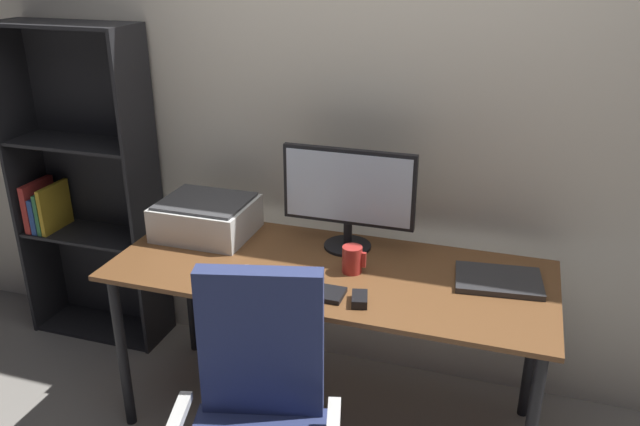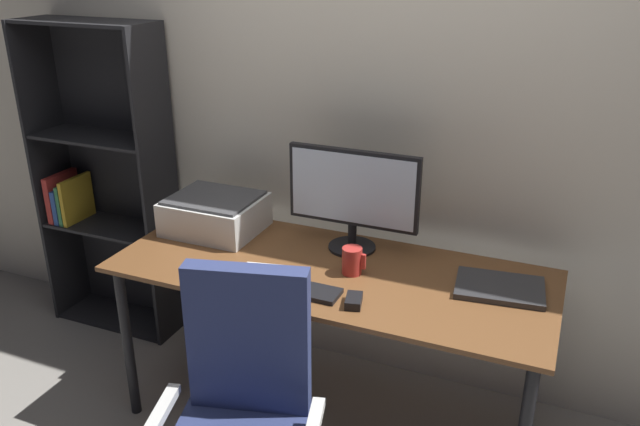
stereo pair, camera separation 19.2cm
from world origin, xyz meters
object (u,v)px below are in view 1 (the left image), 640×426
(keyboard, at_px, (306,290))
(printer, at_px, (206,217))
(coffee_mug, at_px, (352,260))
(bookshelf, at_px, (85,189))
(monitor, at_px, (348,192))
(desk, at_px, (329,286))
(mouse, at_px, (360,299))
(laptop, at_px, (498,280))

(keyboard, bearing_deg, printer, 149.06)
(coffee_mug, relative_size, printer, 0.27)
(printer, bearing_deg, coffee_mug, -12.37)
(bookshelf, bearing_deg, keyboard, -22.15)
(monitor, height_order, bookshelf, bookshelf)
(monitor, distance_m, keyboard, 0.48)
(desk, bearing_deg, monitor, 85.92)
(mouse, height_order, coffee_mug, coffee_mug)
(monitor, height_order, printer, monitor)
(desk, height_order, bookshelf, bookshelf)
(mouse, xyz_separation_m, printer, (-0.80, 0.37, 0.06))
(printer, distance_m, bookshelf, 0.81)
(bookshelf, bearing_deg, mouse, -19.90)
(desk, bearing_deg, bookshelf, 165.98)
(monitor, distance_m, coffee_mug, 0.30)
(laptop, bearing_deg, monitor, 162.43)
(desk, relative_size, mouse, 18.16)
(monitor, relative_size, keyboard, 1.92)
(coffee_mug, xyz_separation_m, bookshelf, (-1.49, 0.35, -0.00))
(keyboard, bearing_deg, desk, 82.66)
(coffee_mug, bearing_deg, monitor, 110.04)
(keyboard, xyz_separation_m, bookshelf, (-1.37, 0.56, 0.04))
(coffee_mug, height_order, bookshelf, bookshelf)
(keyboard, distance_m, printer, 0.69)
(printer, height_order, bookshelf, bookshelf)
(monitor, height_order, laptop, monitor)
(keyboard, bearing_deg, monitor, 84.53)
(bookshelf, bearing_deg, laptop, -7.34)
(printer, bearing_deg, mouse, -25.09)
(keyboard, height_order, laptop, laptop)
(keyboard, relative_size, mouse, 3.02)
(desk, relative_size, printer, 4.36)
(monitor, xyz_separation_m, keyboard, (-0.04, -0.42, -0.24))
(keyboard, bearing_deg, coffee_mug, 59.70)
(keyboard, xyz_separation_m, laptop, (0.67, 0.29, 0.00))
(coffee_mug, distance_m, bookshelf, 1.53)
(desk, bearing_deg, coffee_mug, -2.98)
(keyboard, xyz_separation_m, coffee_mug, (0.12, 0.20, 0.05))
(monitor, bearing_deg, bookshelf, 174.32)
(coffee_mug, distance_m, laptop, 0.56)
(laptop, xyz_separation_m, bookshelf, (-2.04, 0.26, 0.04))
(laptop, bearing_deg, mouse, -152.99)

